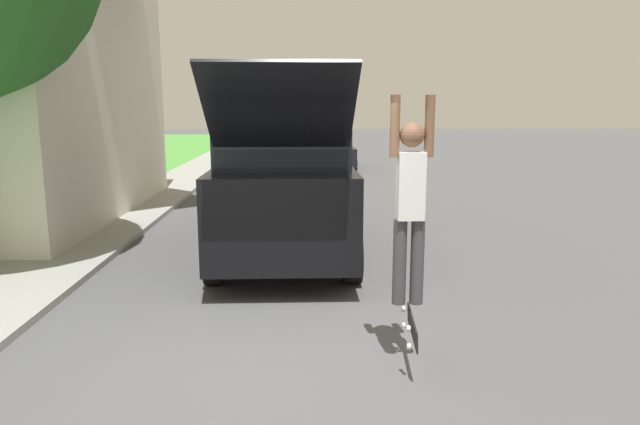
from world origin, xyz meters
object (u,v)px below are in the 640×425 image
Objects in this scene: skateboarder at (410,199)px; skateboard at (411,327)px; suv_parked at (285,184)px; car_down_street at (330,151)px.

skateboarder is 2.44× the size of skateboard.
suv_parked is 7.12× the size of skateboard.
car_down_street is at bearing 89.29° from skateboard.
car_down_street is at bearing 89.23° from skateboarder.
skateboarder is (1.26, -4.12, 0.40)m from suv_parked.
suv_parked is 4.33m from skateboarder.
car_down_street is at bearing 83.76° from suv_parked.
car_down_street is 2.04× the size of skateboarder.
skateboarder is at bearing -90.77° from car_down_street.
car_down_street is 17.91m from skateboarder.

